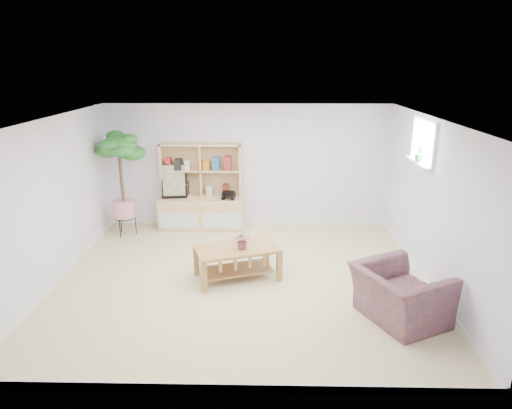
{
  "coord_description": "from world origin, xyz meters",
  "views": [
    {
      "loc": [
        0.35,
        -6.26,
        3.14
      ],
      "look_at": [
        0.21,
        0.34,
        1.08
      ],
      "focal_mm": 32.0,
      "sensor_mm": 36.0,
      "label": 1
    }
  ],
  "objects_px": {
    "floor_tree": "(122,185)",
    "armchair": "(400,291)",
    "coffee_table": "(237,262)",
    "storage_unit": "(201,187)"
  },
  "relations": [
    {
      "from": "coffee_table",
      "to": "floor_tree",
      "type": "bearing_deg",
      "value": 122.08
    },
    {
      "from": "floor_tree",
      "to": "armchair",
      "type": "height_order",
      "value": "floor_tree"
    },
    {
      "from": "storage_unit",
      "to": "floor_tree",
      "type": "relative_size",
      "value": 0.85
    },
    {
      "from": "storage_unit",
      "to": "floor_tree",
      "type": "distance_m",
      "value": 1.47
    },
    {
      "from": "floor_tree",
      "to": "coffee_table",
      "type": "bearing_deg",
      "value": -38.52
    },
    {
      "from": "coffee_table",
      "to": "floor_tree",
      "type": "relative_size",
      "value": 0.62
    },
    {
      "from": "floor_tree",
      "to": "armchair",
      "type": "relative_size",
      "value": 1.85
    },
    {
      "from": "floor_tree",
      "to": "armchair",
      "type": "distance_m",
      "value": 5.27
    },
    {
      "from": "storage_unit",
      "to": "coffee_table",
      "type": "height_order",
      "value": "storage_unit"
    },
    {
      "from": "storage_unit",
      "to": "armchair",
      "type": "xyz_separation_m",
      "value": [
        2.95,
        -3.33,
        -0.44
      ]
    }
  ]
}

